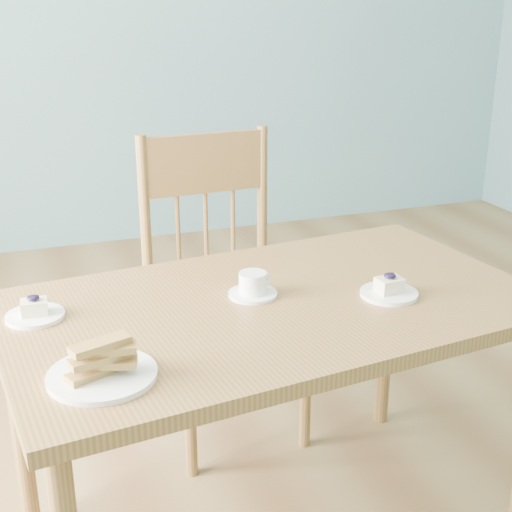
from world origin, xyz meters
The scene contains 7 objects.
room centered at (0.00, 0.00, 1.35)m, with size 5.01×5.01×2.71m.
dining_table centered at (-0.24, -0.23, 0.65)m, with size 1.42×0.91×0.72m.
dining_chair centered at (-0.20, 0.34, 0.53)m, with size 0.49×0.47×1.03m.
cheesecake_plate_near centered at (0.05, -0.30, 0.74)m, with size 0.15×0.15×0.06m.
cheesecake_plate_far centered at (-0.82, -0.13, 0.73)m, with size 0.14×0.14×0.06m.
coffee_cup centered at (-0.28, -0.18, 0.75)m, with size 0.13×0.13×0.06m.
biscotti_plate centered at (-0.71, -0.47, 0.75)m, with size 0.22×0.22×0.09m.
Camera 1 is at (-0.85, -1.77, 1.45)m, focal length 50.00 mm.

